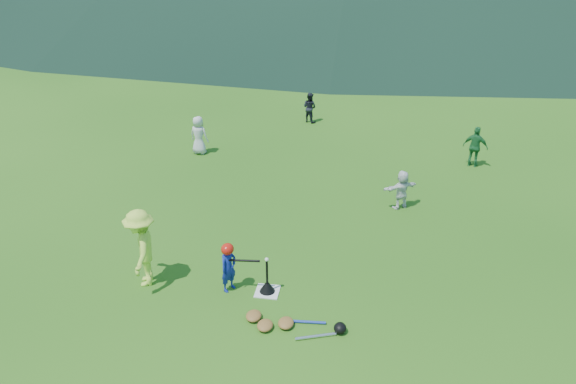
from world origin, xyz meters
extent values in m
plane|color=#225413|center=(0.00, 0.00, 0.00)|extent=(120.00, 120.00, 0.00)
cube|color=silver|center=(0.00, 0.00, 0.01)|extent=(0.45, 0.45, 0.02)
sphere|color=white|center=(0.00, 0.00, 0.74)|extent=(0.08, 0.08, 0.08)
imported|color=navy|center=(-0.74, -0.03, 0.50)|extent=(0.39, 0.43, 0.99)
imported|color=#BFE844|center=(-2.41, -0.07, 0.79)|extent=(0.83, 1.14, 1.59)
imported|color=silver|center=(-3.30, 6.41, 0.58)|extent=(0.63, 0.49, 1.15)
imported|color=black|center=(-0.41, 9.71, 0.51)|extent=(0.62, 0.57, 1.03)
imported|color=#206D34|center=(4.66, 6.74, 0.59)|extent=(0.74, 0.49, 1.17)
imported|color=silver|center=(2.57, 3.87, 0.49)|extent=(0.93, 0.72, 0.98)
cone|color=black|center=(0.00, 0.00, 0.11)|extent=(0.30, 0.30, 0.18)
cylinder|color=black|center=(0.00, 0.00, 0.45)|extent=(0.04, 0.04, 0.50)
ellipsoid|color=red|center=(-0.74, -0.03, 0.91)|extent=(0.24, 0.26, 0.22)
cylinder|color=black|center=(-0.44, -0.05, 0.70)|extent=(0.62, 0.07, 0.07)
ellipsoid|color=olive|center=(0.16, -1.03, 0.06)|extent=(0.28, 0.34, 0.13)
ellipsoid|color=olive|center=(0.51, -0.91, 0.06)|extent=(0.28, 0.34, 0.13)
ellipsoid|color=olive|center=(-0.09, -0.81, 0.06)|extent=(0.28, 0.34, 0.13)
cylinder|color=silver|center=(1.06, -1.13, 0.03)|extent=(0.70, 0.30, 0.06)
cylinder|color=#263FA5|center=(0.86, -0.78, 0.03)|extent=(0.68, 0.10, 0.05)
ellipsoid|color=black|center=(1.46, -0.93, 0.09)|extent=(0.22, 0.24, 0.19)
cube|color=gray|center=(0.00, 28.00, 0.60)|extent=(70.00, 0.03, 1.20)
cube|color=yellow|center=(0.00, 28.00, 1.24)|extent=(70.00, 0.08, 0.08)
cylinder|color=gray|center=(0.00, 28.00, 0.60)|extent=(0.07, 0.07, 1.30)
camera|label=1|loc=(1.77, -8.56, 6.54)|focal=35.00mm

